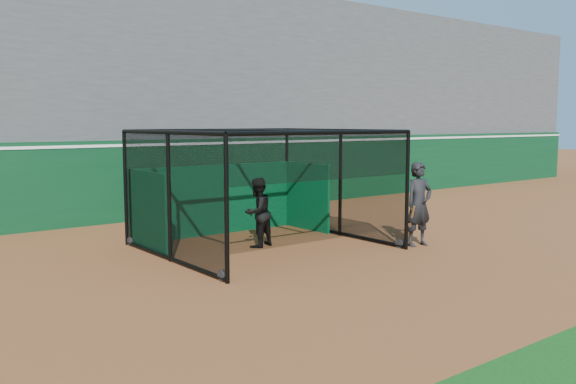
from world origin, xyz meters
TOP-DOWN VIEW (x-y plane):
  - ground at (0.00, 0.00)m, footprint 120.00×120.00m
  - outfield_wall at (0.00, 8.50)m, footprint 50.00×0.50m
  - grandstand at (0.00, 12.27)m, footprint 50.00×7.85m
  - batting_cage at (0.72, 2.66)m, footprint 5.15×4.77m
  - batter at (0.62, 2.76)m, footprint 0.97×0.85m
  - on_deck_player at (3.84, 0.43)m, footprint 0.82×0.60m

SIDE VIEW (x-z plane):
  - ground at x=0.00m, z-range 0.00..0.00m
  - batter at x=0.62m, z-range 0.00..1.70m
  - on_deck_player at x=3.84m, z-range 0.00..2.07m
  - outfield_wall at x=0.00m, z-range 0.04..2.54m
  - batting_cage at x=0.72m, z-range 0.00..2.83m
  - grandstand at x=0.00m, z-range 0.00..8.95m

